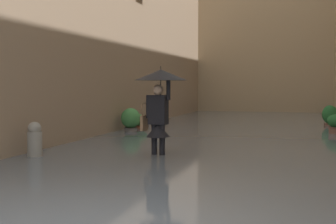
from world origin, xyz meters
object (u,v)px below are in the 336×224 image
Objects in this scene: potted_plant_mid_left at (335,125)px; potted_plant_near_right at (139,122)px; person_wading at (160,94)px; potted_plant_near_left at (330,117)px; mooring_bollard at (35,144)px; potted_plant_far_right at (131,120)px.

potted_plant_near_right is at bearing -0.89° from potted_plant_mid_left.
person_wading is 9.19m from potted_plant_near_left.
potted_plant_near_right is at bearing -89.15° from mooring_bollard.
potted_plant_mid_left is at bearing 179.11° from potted_plant_near_right.
person_wading is 2.28× the size of mooring_bollard.
mooring_bollard reaches higher than potted_plant_near_right.
person_wading is at bearing 113.37° from potted_plant_near_right.
potted_plant_near_left is 7.13m from potted_plant_far_right.
potted_plant_near_left is at bearing -89.48° from potted_plant_mid_left.
person_wading is 2.24× the size of potted_plant_near_left.
potted_plant_near_left is 1.01× the size of potted_plant_far_right.
person_wading is at bearing -158.54° from mooring_bollard.
potted_plant_mid_left is (-0.03, 2.77, -0.08)m from potted_plant_near_left.
potted_plant_mid_left is at bearing -133.23° from mooring_bollard.
potted_plant_near_right is at bearing -83.92° from potted_plant_far_right.
potted_plant_far_right is 1.20× the size of potted_plant_mid_left.
potted_plant_near_right is (6.19, 2.67, -0.13)m from potted_plant_near_left.
potted_plant_near_left is 1.21× the size of potted_plant_mid_left.
person_wading is 5.26m from potted_plant_far_right.
potted_plant_mid_left is (-6.21, 0.10, 0.04)m from potted_plant_near_right.
person_wading is 6.80m from potted_plant_mid_left.
potted_plant_near_left is 1.42× the size of potted_plant_near_right.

